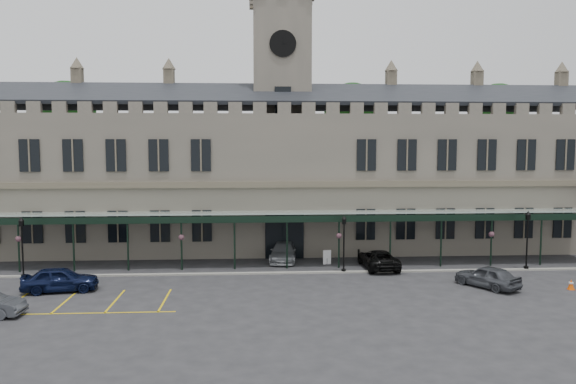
{
  "coord_description": "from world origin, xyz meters",
  "views": [
    {
      "loc": [
        -2.45,
        -35.06,
        9.7
      ],
      "look_at": [
        0.0,
        6.0,
        6.0
      ],
      "focal_mm": 35.0,
      "sensor_mm": 36.0,
      "label": 1
    }
  ],
  "objects": [
    {
      "name": "parking_markings",
      "position": [
        -14.0,
        -1.5,
        0.0
      ],
      "size": [
        16.0,
        6.0,
        0.01
      ],
      "primitive_type": null,
      "color": "gold",
      "rests_on": "ground"
    },
    {
      "name": "tree_behind_right",
      "position": [
        24.0,
        25.0,
        12.81
      ],
      "size": [
        6.0,
        6.0,
        16.0
      ],
      "color": "#332314",
      "rests_on": "ground"
    },
    {
      "name": "sign_board",
      "position": [
        3.25,
        8.46,
        0.55
      ],
      "size": [
        0.66,
        0.19,
        1.13
      ],
      "rotation": [
        0.0,
        0.0,
        0.21
      ],
      "color": "black",
      "rests_on": "ground"
    },
    {
      "name": "bollard_left",
      "position": [
        -0.86,
        9.24,
        0.44
      ],
      "size": [
        0.16,
        0.16,
        0.89
      ],
      "primitive_type": "cylinder",
      "color": "black",
      "rests_on": "ground"
    },
    {
      "name": "lamp_post_left",
      "position": [
        -18.9,
        5.14,
        2.62
      ],
      "size": [
        0.42,
        0.42,
        4.42
      ],
      "color": "black",
      "rests_on": "ground"
    },
    {
      "name": "car_right_a",
      "position": [
        13.0,
        0.77,
        0.75
      ],
      "size": [
        3.86,
        4.63,
        1.49
      ],
      "primitive_type": "imported",
      "rotation": [
        0.0,
        0.0,
        3.72
      ],
      "color": "#3E4147",
      "rests_on": "ground"
    },
    {
      "name": "kerb",
      "position": [
        0.0,
        5.5,
        0.06
      ],
      "size": [
        60.0,
        0.4,
        0.12
      ],
      "primitive_type": "cube",
      "color": "gray",
      "rests_on": "ground"
    },
    {
      "name": "clock_tower",
      "position": [
        0.0,
        16.0,
        13.11
      ],
      "size": [
        5.6,
        5.6,
        24.8
      ],
      "color": "#5F594F",
      "rests_on": "ground"
    },
    {
      "name": "canopy",
      "position": [
        0.0,
        7.46,
        2.4
      ],
      "size": [
        50.0,
        4.1,
        4.3
      ],
      "color": "#8C9E93",
      "rests_on": "ground"
    },
    {
      "name": "tree_behind_left",
      "position": [
        -22.0,
        25.0,
        12.81
      ],
      "size": [
        6.0,
        6.0,
        16.0
      ],
      "color": "#332314",
      "rests_on": "ground"
    },
    {
      "name": "car_left_a",
      "position": [
        -15.08,
        1.45,
        0.81
      ],
      "size": [
        4.97,
        2.62,
        1.61
      ],
      "primitive_type": "imported",
      "rotation": [
        0.0,
        0.0,
        1.73
      ],
      "color": "black",
      "rests_on": "ground"
    },
    {
      "name": "tree_behind_mid",
      "position": [
        8.0,
        25.0,
        12.81
      ],
      "size": [
        6.0,
        6.0,
        16.0
      ],
      "color": "#332314",
      "rests_on": "ground"
    },
    {
      "name": "lamp_post_right",
      "position": [
        18.06,
        5.57,
        2.68
      ],
      "size": [
        0.43,
        0.43,
        4.52
      ],
      "color": "black",
      "rests_on": "ground"
    },
    {
      "name": "ground",
      "position": [
        0.0,
        0.0,
        0.0
      ],
      "size": [
        140.0,
        140.0,
        0.0
      ],
      "primitive_type": "plane",
      "color": "#262628"
    },
    {
      "name": "traffic_cone",
      "position": [
        18.29,
        -0.09,
        0.34
      ],
      "size": [
        0.44,
        0.44,
        0.69
      ],
      "rotation": [
        0.0,
        0.0,
        0.26
      ],
      "color": "#EE5107",
      "rests_on": "ground"
    },
    {
      "name": "lamp_post_mid",
      "position": [
        4.11,
        5.55,
        2.54
      ],
      "size": [
        0.41,
        0.41,
        4.29
      ],
      "color": "black",
      "rests_on": "ground"
    },
    {
      "name": "car_taxi",
      "position": [
        -0.12,
        10.0,
        0.74
      ],
      "size": [
        2.64,
        5.3,
        1.48
      ],
      "primitive_type": "imported",
      "rotation": [
        0.0,
        0.0,
        -0.12
      ],
      "color": "#999CA1",
      "rests_on": "ground"
    },
    {
      "name": "bollard_right",
      "position": [
        6.01,
        9.71,
        0.47
      ],
      "size": [
        0.17,
        0.17,
        0.94
      ],
      "primitive_type": "cylinder",
      "color": "black",
      "rests_on": "ground"
    },
    {
      "name": "car_van",
      "position": [
        7.0,
        6.82,
        0.71
      ],
      "size": [
        2.56,
        5.23,
        1.43
      ],
      "primitive_type": "imported",
      "rotation": [
        0.0,
        0.0,
        3.18
      ],
      "color": "black",
      "rests_on": "ground"
    },
    {
      "name": "station_building",
      "position": [
        0.0,
        15.91,
        6.47
      ],
      "size": [
        60.0,
        10.36,
        17.3
      ],
      "color": "#5F594F",
      "rests_on": "ground"
    }
  ]
}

